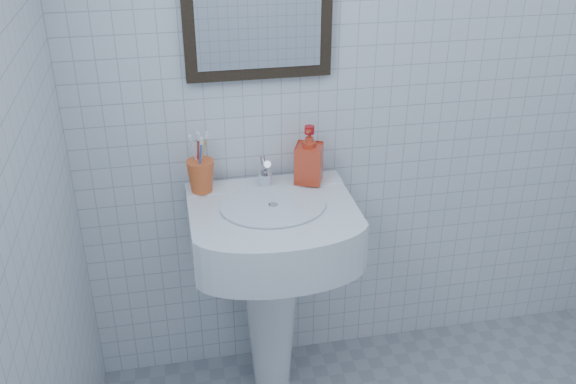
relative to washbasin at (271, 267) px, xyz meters
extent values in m
cube|color=silver|center=(0.42, 0.21, 0.66)|extent=(2.20, 0.02, 2.50)
cone|color=white|center=(0.00, 0.02, -0.23)|extent=(0.22, 0.22, 0.71)
cube|color=white|center=(0.00, -0.03, 0.19)|extent=(0.57, 0.41, 0.17)
cube|color=white|center=(0.00, 0.13, 0.27)|extent=(0.57, 0.10, 0.03)
cylinder|color=white|center=(0.00, -0.06, 0.28)|extent=(0.35, 0.35, 0.01)
cylinder|color=silver|center=(0.00, 0.11, 0.30)|extent=(0.05, 0.05, 0.05)
cylinder|color=silver|center=(0.00, 0.09, 0.36)|extent=(0.03, 0.09, 0.08)
cylinder|color=silver|center=(0.00, 0.12, 0.34)|extent=(0.03, 0.05, 0.09)
imported|color=red|center=(0.16, 0.11, 0.39)|extent=(0.12, 0.12, 0.21)
camera|label=1|loc=(-0.32, -1.93, 1.33)|focal=40.00mm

